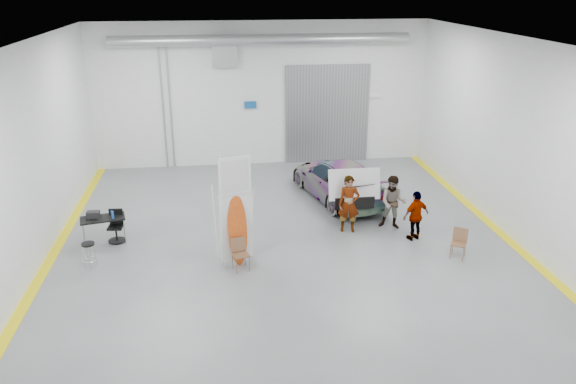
{
  "coord_description": "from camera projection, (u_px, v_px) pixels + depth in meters",
  "views": [
    {
      "loc": [
        -1.9,
        -15.36,
        7.56
      ],
      "look_at": [
        0.13,
        0.4,
        1.5
      ],
      "focal_mm": 35.0,
      "sensor_mm": 36.0,
      "label": 1
    }
  ],
  "objects": [
    {
      "name": "person_b",
      "position": [
        393.0,
        202.0,
        17.88
      ],
      "size": [
        1.04,
        0.93,
        1.76
      ],
      "primitive_type": "imported",
      "rotation": [
        0.0,
        0.0,
        -0.39
      ],
      "color": "#54799B",
      "rests_on": "ground"
    },
    {
      "name": "trunk_lid",
      "position": [
        354.0,
        181.0,
        18.04
      ],
      "size": [
        1.68,
        1.02,
        0.04
      ],
      "primitive_type": "cube",
      "color": "silver",
      "rests_on": "sedan_car"
    },
    {
      "name": "sedan_car",
      "position": [
        338.0,
        179.0,
        20.38
      ],
      "size": [
        3.16,
        5.32,
        1.44
      ],
      "primitive_type": "imported",
      "rotation": [
        0.0,
        0.0,
        3.38
      ],
      "color": "white",
      "rests_on": "ground"
    },
    {
      "name": "surfboard_display",
      "position": [
        234.0,
        220.0,
        15.4
      ],
      "size": [
        0.91,
        0.46,
        3.34
      ],
      "rotation": [
        0.0,
        0.0,
        0.31
      ],
      "color": "white",
      "rests_on": "ground"
    },
    {
      "name": "office_chair",
      "position": [
        116.0,
        228.0,
        17.12
      ],
      "size": [
        0.53,
        0.53,
        0.99
      ],
      "rotation": [
        0.0,
        0.0,
        -0.08
      ],
      "color": "black",
      "rests_on": "ground"
    },
    {
      "name": "folding_chair_near",
      "position": [
        241.0,
        260.0,
        15.47
      ],
      "size": [
        0.52,
        0.55,
        0.9
      ],
      "rotation": [
        0.0,
        0.0,
        0.28
      ],
      "color": "brown",
      "rests_on": "ground"
    },
    {
      "name": "folding_chair_far",
      "position": [
        458.0,
        249.0,
        16.14
      ],
      "size": [
        0.56,
        0.61,
        0.87
      ],
      "rotation": [
        0.0,
        0.0,
        -0.57
      ],
      "color": "brown",
      "rests_on": "ground"
    },
    {
      "name": "shop_stool",
      "position": [
        89.0,
        255.0,
        15.58
      ],
      "size": [
        0.38,
        0.38,
        0.74
      ],
      "rotation": [
        0.0,
        0.0,
        -0.1
      ],
      "color": "black",
      "rests_on": "ground"
    },
    {
      "name": "work_table",
      "position": [
        100.0,
        218.0,
        16.89
      ],
      "size": [
        1.4,
        0.9,
        1.06
      ],
      "rotation": [
        0.0,
        0.0,
        0.21
      ],
      "color": "#94979C",
      "rests_on": "ground"
    },
    {
      "name": "room_shell",
      "position": [
        284.0,
        96.0,
        17.78
      ],
      "size": [
        14.02,
        16.18,
        6.01
      ],
      "color": "silver",
      "rests_on": "ground"
    },
    {
      "name": "person_c",
      "position": [
        416.0,
        216.0,
        17.1
      ],
      "size": [
        0.99,
        0.66,
        1.58
      ],
      "primitive_type": "imported",
      "rotation": [
        0.0,
        0.0,
        3.48
      ],
      "color": "#A95238",
      "rests_on": "ground"
    },
    {
      "name": "ground",
      "position": [
        286.0,
        243.0,
        17.15
      ],
      "size": [
        16.0,
        16.0,
        0.0
      ],
      "primitive_type": "plane",
      "color": "slate",
      "rests_on": "ground"
    },
    {
      "name": "person_a",
      "position": [
        349.0,
        204.0,
        17.63
      ],
      "size": [
        0.73,
        0.54,
        1.84
      ],
      "primitive_type": "imported",
      "rotation": [
        0.0,
        0.0,
        -0.16
      ],
      "color": "#977952",
      "rests_on": "ground"
    }
  ]
}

